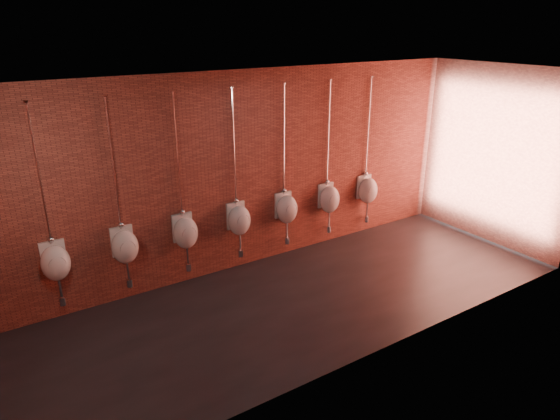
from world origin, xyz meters
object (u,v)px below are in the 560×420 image
Objects in this scene: urinal_1 at (125,246)px; urinal_5 at (329,198)px; urinal_0 at (55,262)px; urinal_4 at (287,208)px; urinal_6 at (368,190)px; urinal_2 at (185,232)px; urinal_3 at (239,219)px.

urinal_5 is at bearing 0.00° from urinal_1.
urinal_0 is at bearing 180.00° from urinal_1.
urinal_4 is 1.00× the size of urinal_6.
urinal_1 is 2.75m from urinal_4.
urinal_2 is 1.00× the size of urinal_3.
urinal_3 and urinal_5 have the same top height.
urinal_4 is at bearing 180.00° from urinal_5.
urinal_2 is 0.92m from urinal_3.
urinal_1 is at bearing 180.00° from urinal_5.
urinal_3 is (1.84, 0.00, 0.00)m from urinal_1.
urinal_5 is (3.67, 0.00, 0.00)m from urinal_1.
urinal_2 is (1.84, 0.00, 0.00)m from urinal_0.
urinal_3 is 1.00× the size of urinal_5.
urinal_0 is 1.00× the size of urinal_6.
urinal_4 is (1.84, 0.00, 0.00)m from urinal_2.
urinal_3 is at bearing 0.00° from urinal_1.
urinal_4 is 0.92m from urinal_5.
urinal_3 is at bearing 0.00° from urinal_2.
urinal_5 is (0.92, 0.00, 0.00)m from urinal_4.
urinal_1 is 1.84m from urinal_3.
urinal_4 is (0.92, 0.00, 0.00)m from urinal_3.
urinal_2 is at bearing 180.00° from urinal_3.
urinal_4 and urinal_6 have the same top height.
urinal_1 is 1.00× the size of urinal_6.
urinal_0 is 4.59m from urinal_5.
urinal_6 is at bearing 0.00° from urinal_0.
urinal_5 is 1.00× the size of urinal_6.
urinal_1 is 1.00× the size of urinal_3.
urinal_0 is at bearing 180.00° from urinal_6.
urinal_0 is 1.84m from urinal_2.
urinal_2 is at bearing 0.00° from urinal_1.
urinal_3 and urinal_6 have the same top height.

